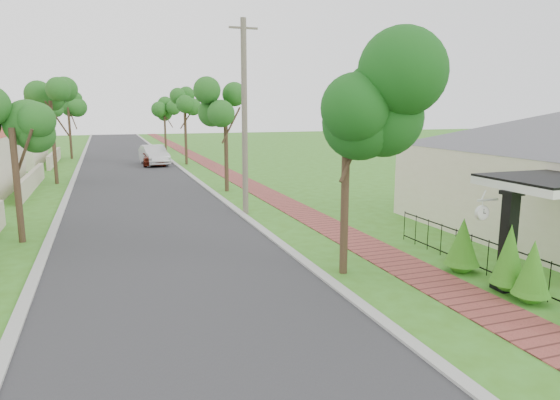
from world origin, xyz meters
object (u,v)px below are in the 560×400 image
parked_car_red (154,156)px  parked_car_white (154,155)px  station_clock (482,212)px  porch_post (507,246)px  utility_pole (245,117)px  near_tree (347,106)px

parked_car_red → parked_car_white: size_ratio=0.91×
parked_car_white → station_clock: 31.41m
porch_post → parked_car_red: size_ratio=0.59×
parked_car_red → utility_pole: utility_pole is taller
parked_car_white → utility_pole: bearing=-90.9°
porch_post → station_clock: bearing=140.6°
utility_pole → station_clock: (3.16, -10.60, -2.14)m
near_tree → porch_post: bearing=-37.8°
porch_post → parked_car_red: (-5.55, 31.18, -0.39)m
near_tree → utility_pole: size_ratio=0.71×
parked_car_red → parked_car_white: (0.00, 0.20, 0.05)m
parked_car_red → parked_car_white: 0.20m
parked_car_red → near_tree: near_tree is taller
parked_car_red → utility_pole: size_ratio=0.53×
parked_car_white → utility_pole: utility_pole is taller
porch_post → utility_pole: size_ratio=0.31×
parked_car_white → near_tree: 29.21m
utility_pole → station_clock: utility_pole is taller
porch_post → utility_pole: utility_pole is taller
near_tree → parked_car_red: bearing=94.6°
station_clock → near_tree: bearing=142.5°
porch_post → utility_pole: 11.96m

